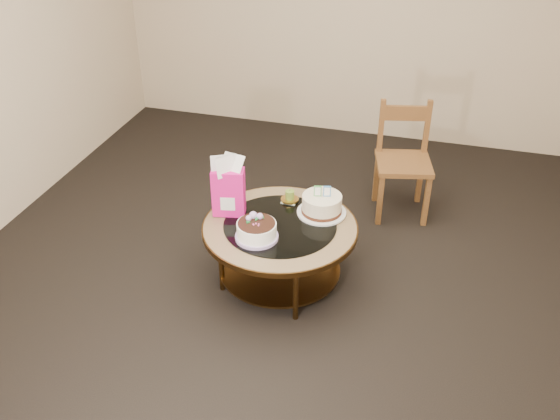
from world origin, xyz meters
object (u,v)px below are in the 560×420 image
(coffee_table, at_px, (280,235))
(dining_chair, at_px, (403,160))
(gift_bag, at_px, (228,186))
(decorated_cake, at_px, (257,231))
(cream_cake, at_px, (322,205))

(coffee_table, distance_m, dining_chair, 1.32)
(gift_bag, bearing_deg, coffee_table, -18.34)
(decorated_cake, relative_size, dining_chair, 0.31)
(coffee_table, xyz_separation_m, cream_cake, (0.23, 0.21, 0.14))
(coffee_table, xyz_separation_m, dining_chair, (0.67, 1.14, 0.07))
(coffee_table, height_order, cream_cake, cream_cake)
(coffee_table, bearing_deg, dining_chair, 59.40)
(cream_cake, bearing_deg, dining_chair, 51.36)
(decorated_cake, xyz_separation_m, gift_bag, (-0.26, 0.23, 0.16))
(coffee_table, height_order, gift_bag, gift_bag)
(dining_chair, bearing_deg, cream_cake, -128.38)
(cream_cake, xyz_separation_m, gift_bag, (-0.59, -0.17, 0.14))
(cream_cake, relative_size, dining_chair, 0.37)
(coffee_table, height_order, decorated_cake, decorated_cake)
(gift_bag, bearing_deg, decorated_cake, -52.63)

